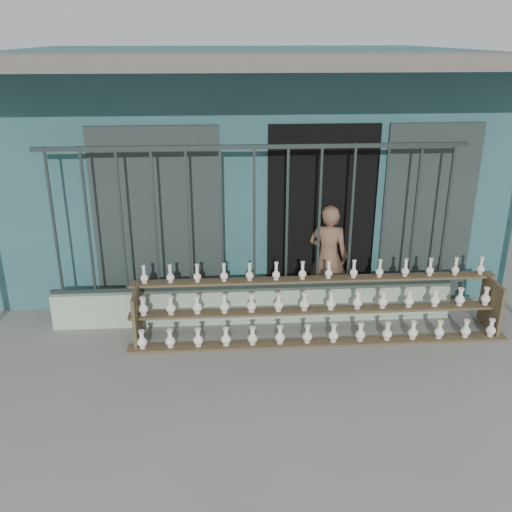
{
  "coord_description": "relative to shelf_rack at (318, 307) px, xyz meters",
  "views": [
    {
      "loc": [
        -0.42,
        -5.18,
        3.42
      ],
      "look_at": [
        0.0,
        1.0,
        1.0
      ],
      "focal_mm": 40.0,
      "sensor_mm": 36.0,
      "label": 1
    }
  ],
  "objects": [
    {
      "name": "shelf_rack",
      "position": [
        0.0,
        0.0,
        0.0
      ],
      "size": [
        4.5,
        0.68,
        0.85
      ],
      "color": "brown",
      "rests_on": "ground"
    },
    {
      "name": "security_fence",
      "position": [
        -0.74,
        0.42,
        0.98
      ],
      "size": [
        5.0,
        0.04,
        1.8
      ],
      "color": "#283330",
      "rests_on": "parapet_wall"
    },
    {
      "name": "ground",
      "position": [
        -0.74,
        -0.88,
        -0.36
      ],
      "size": [
        60.0,
        60.0,
        0.0
      ],
      "primitive_type": "plane",
      "color": "slate"
    },
    {
      "name": "parapet_wall",
      "position": [
        -0.74,
        0.42,
        -0.14
      ],
      "size": [
        5.0,
        0.2,
        0.45
      ],
      "primitive_type": "cube",
      "color": "#A1BCA1",
      "rests_on": "ground"
    },
    {
      "name": "elderly_woman",
      "position": [
        0.25,
        0.78,
        0.34
      ],
      "size": [
        0.59,
        0.47,
        1.41
      ],
      "primitive_type": "imported",
      "rotation": [
        0.0,
        0.0,
        2.85
      ],
      "color": "brown",
      "rests_on": "ground"
    },
    {
      "name": "workshop_building",
      "position": [
        -0.73,
        3.35,
        1.26
      ],
      "size": [
        7.4,
        6.6,
        3.21
      ],
      "color": "#2A5759",
      "rests_on": "ground"
    }
  ]
}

